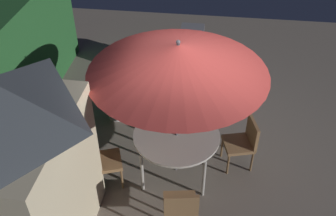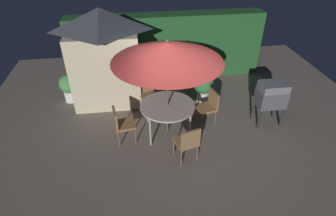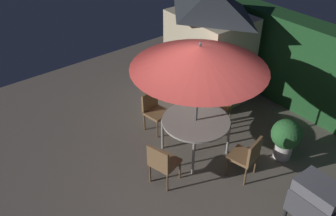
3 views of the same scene
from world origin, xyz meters
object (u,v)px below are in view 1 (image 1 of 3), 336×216
(chair_toward_house, at_px, (244,140))
(potted_plant_by_grill, at_px, (116,95))
(patio_table, at_px, (176,137))
(patio_umbrella, at_px, (178,58))
(chair_near_shed, at_px, (169,102))
(chair_far_side, at_px, (100,159))
(bbq_grill, at_px, (191,46))
(chair_toward_hedge, at_px, (181,207))
(garden_shed, at_px, (17,170))

(chair_toward_house, distance_m, potted_plant_by_grill, 2.53)
(patio_table, relative_size, potted_plant_by_grill, 1.53)
(patio_umbrella, relative_size, potted_plant_by_grill, 2.82)
(chair_near_shed, relative_size, potted_plant_by_grill, 1.02)
(patio_table, distance_m, chair_far_side, 1.22)
(bbq_grill, height_order, chair_toward_hedge, bbq_grill)
(patio_table, bearing_deg, potted_plant_by_grill, 45.78)
(potted_plant_by_grill, bearing_deg, chair_far_side, -175.00)
(patio_table, height_order, patio_umbrella, patio_umbrella)
(patio_umbrella, bearing_deg, chair_near_shed, 13.07)
(garden_shed, height_order, potted_plant_by_grill, garden_shed)
(garden_shed, height_order, chair_toward_hedge, garden_shed)
(patio_table, xyz_separation_m, chair_near_shed, (1.13, 0.26, -0.22))
(chair_far_side, bearing_deg, bbq_grill, -20.47)
(patio_umbrella, distance_m, chair_far_side, 2.04)
(patio_table, height_order, bbq_grill, bbq_grill)
(garden_shed, bearing_deg, chair_near_shed, -29.73)
(patio_umbrella, height_order, chair_toward_house, patio_umbrella)
(patio_table, distance_m, bbq_grill, 2.66)
(garden_shed, relative_size, chair_toward_house, 3.02)
(chair_near_shed, relative_size, chair_far_side, 1.00)
(bbq_grill, bearing_deg, chair_toward_hedge, -177.37)
(bbq_grill, xyz_separation_m, chair_toward_house, (-2.37, -1.06, -0.33))
(garden_shed, distance_m, patio_umbrella, 2.45)
(patio_table, xyz_separation_m, chair_far_side, (-0.40, 1.13, -0.22))
(potted_plant_by_grill, bearing_deg, chair_toward_house, -111.99)
(chair_far_side, bearing_deg, chair_toward_house, -72.44)
(chair_near_shed, bearing_deg, chair_far_side, 150.48)
(patio_table, bearing_deg, chair_far_side, 109.65)
(bbq_grill, relative_size, chair_near_shed, 1.33)
(patio_table, bearing_deg, patio_umbrella, 90.00)
(bbq_grill, xyz_separation_m, potted_plant_by_grill, (-1.42, 1.29, -0.33))
(chair_toward_house, bearing_deg, chair_far_side, 107.56)
(chair_near_shed, bearing_deg, chair_toward_house, -122.12)
(chair_far_side, height_order, chair_toward_hedge, same)
(chair_near_shed, height_order, chair_toward_house, same)
(chair_near_shed, bearing_deg, patio_umbrella, -166.93)
(patio_table, distance_m, potted_plant_by_grill, 1.80)
(patio_table, bearing_deg, bbq_grill, -0.26)
(chair_far_side, distance_m, chair_toward_house, 2.31)
(patio_umbrella, bearing_deg, chair_toward_house, -74.69)
(chair_near_shed, xyz_separation_m, potted_plant_by_grill, (0.11, 1.01, -0.00))
(chair_near_shed, height_order, chair_far_side, same)
(chair_toward_hedge, xyz_separation_m, chair_toward_house, (1.44, -0.89, 0.00))
(patio_table, relative_size, chair_toward_hedge, 1.50)
(chair_toward_hedge, xyz_separation_m, potted_plant_by_grill, (2.38, 1.46, -0.00))
(garden_shed, xyz_separation_m, bbq_grill, (4.16, -1.78, -0.53))
(chair_toward_house, height_order, potted_plant_by_grill, chair_toward_house)
(chair_far_side, xyz_separation_m, chair_toward_hedge, (-0.74, -1.32, 0.00))
(chair_near_shed, bearing_deg, chair_toward_hedge, -168.82)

